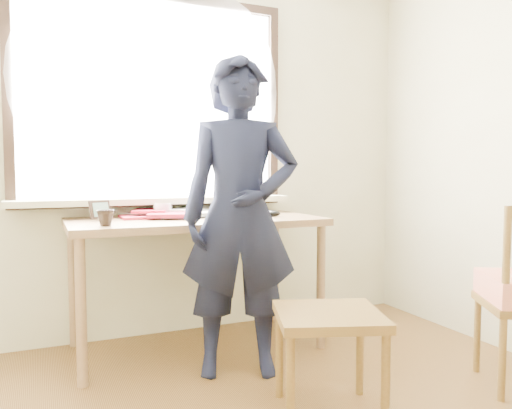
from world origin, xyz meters
name	(u,v)px	position (x,y,z in m)	size (l,w,h in m)	color
room_shell	(309,29)	(-0.02, 0.20, 1.64)	(3.52, 4.02, 2.61)	beige
desk	(196,232)	(-0.02, 1.63, 0.74)	(1.55, 0.78, 0.83)	olive
laptop	(240,209)	(0.27, 1.59, 0.88)	(0.38, 0.34, 0.21)	black
mug_white	(163,210)	(-0.19, 1.79, 0.88)	(0.12, 0.12, 0.09)	white
mug_dark	(105,218)	(-0.60, 1.39, 0.87)	(0.09, 0.09, 0.09)	black
mouse	(273,214)	(0.48, 1.53, 0.85)	(0.10, 0.07, 0.04)	black
desk_clutter	(160,213)	(-0.20, 1.82, 0.85)	(0.87, 0.52, 0.04)	white
book_a	(131,215)	(-0.38, 1.85, 0.84)	(0.18, 0.24, 0.02)	white
book_b	(234,212)	(0.33, 1.86, 0.84)	(0.18, 0.24, 0.02)	white
picture_frame	(100,211)	(-0.59, 1.73, 0.89)	(0.13, 0.08, 0.11)	black
work_chair	(329,328)	(0.28, 0.53, 0.41)	(0.60, 0.58, 0.48)	brown
person	(240,216)	(0.09, 1.15, 0.88)	(0.64, 0.42, 1.76)	black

